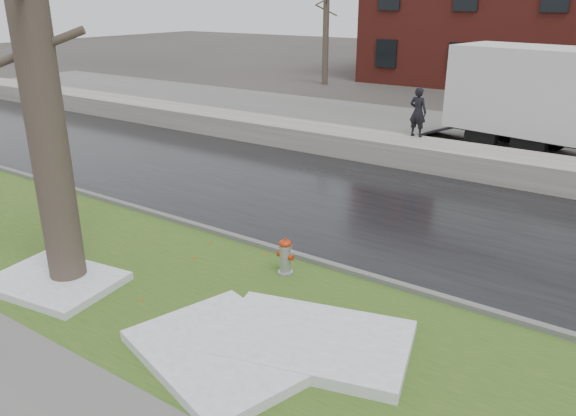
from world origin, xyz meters
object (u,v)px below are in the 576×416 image
Objects in this scene: tree at (35,55)px; box_truck at (575,103)px; fire_hydrant at (285,255)px; worker at (418,112)px.

tree is 0.76× the size of box_truck.
fire_hydrant is 0.09× the size of tree.
box_truck is at bearing -141.70° from worker.
fire_hydrant is 0.07× the size of box_truck.
worker is (-4.02, -2.59, -0.30)m from box_truck.
tree is at bearing -102.26° from box_truck.
fire_hydrant is at bearing 103.16° from worker.
box_truck is (2.80, 11.60, 1.39)m from fire_hydrant.
worker is at bearing 80.76° from tree.
tree is 5.12× the size of worker.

